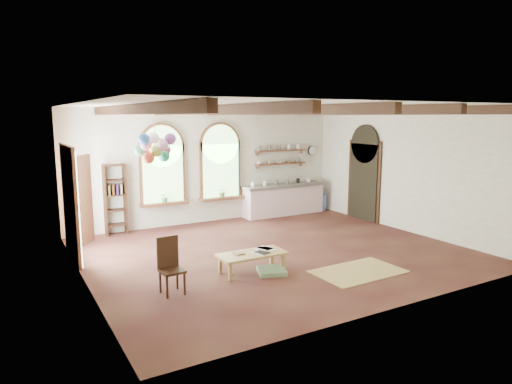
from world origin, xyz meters
TOP-DOWN VIEW (x-y plane):
  - floor at (0.00, 0.00)m, footprint 8.00×8.00m
  - ceiling_beams at (0.00, 0.00)m, footprint 6.20×6.80m
  - window_left at (-1.40, 3.43)m, footprint 1.30×0.28m
  - window_right at (0.30, 3.43)m, footprint 1.30×0.28m
  - left_doorway at (-3.95, 1.80)m, footprint 0.10×1.90m
  - right_doorway at (3.95, 1.50)m, footprint 0.10×1.30m
  - kitchen_counter at (2.30, 3.20)m, footprint 2.68×0.62m
  - wall_shelf_lower at (2.30, 3.38)m, footprint 1.70×0.24m
  - wall_shelf_upper at (2.30, 3.38)m, footprint 1.70×0.24m
  - wall_clock at (3.55, 3.45)m, footprint 0.32×0.04m
  - bookshelf at (-2.70, 3.32)m, footprint 0.53×0.32m
  - coffee_table at (-1.10, -0.91)m, footprint 1.34×0.63m
  - side_chair at (-2.80, -1.17)m, footprint 0.40×0.40m
  - floor_mat at (0.70, -1.93)m, footprint 1.75×1.11m
  - floor_cushion at (-0.80, -1.16)m, footprint 0.66×0.66m
  - water_jug_a at (3.75, 3.20)m, footprint 0.33×0.33m
  - water_jug_b at (3.55, 3.20)m, footprint 0.28×0.28m
  - balloon_cluster at (-2.40, 0.80)m, footprint 0.75×0.75m
  - table_book at (-1.43, -0.81)m, footprint 0.18×0.26m
  - tablet at (-0.92, -0.99)m, footprint 0.27×0.32m
  - potted_plant_left at (-1.40, 3.32)m, footprint 0.27×0.23m
  - potted_plant_right at (0.30, 3.32)m, footprint 0.27×0.23m
  - shelf_cup_a at (1.55, 3.38)m, footprint 0.12×0.10m
  - shelf_cup_b at (1.90, 3.38)m, footprint 0.10×0.10m
  - shelf_bowl_a at (2.25, 3.38)m, footprint 0.22×0.22m
  - shelf_bowl_b at (2.60, 3.38)m, footprint 0.20×0.20m
  - shelf_vase at (2.95, 3.38)m, footprint 0.18×0.18m

SIDE VIEW (x-z plane):
  - floor at x=0.00m, z-range 0.00..0.00m
  - floor_mat at x=0.70m, z-range 0.00..0.02m
  - floor_cushion at x=-0.80m, z-range 0.00..0.09m
  - water_jug_b at x=3.55m, z-range -0.04..0.50m
  - water_jug_a at x=3.75m, z-range -0.04..0.60m
  - side_chair at x=-2.80m, z-range -0.20..0.76m
  - coffee_table at x=-1.10m, z-range 0.15..0.53m
  - tablet at x=-0.92m, z-range 0.38..0.39m
  - table_book at x=-1.43m, z-range 0.38..0.40m
  - kitchen_counter at x=2.30m, z-range 0.01..0.95m
  - potted_plant_left at x=-1.40m, z-range 0.70..1.00m
  - potted_plant_right at x=0.30m, z-range 0.70..1.00m
  - bookshelf at x=-2.70m, z-range 0.00..1.80m
  - right_doorway at x=3.95m, z-range -0.10..2.30m
  - left_doorway at x=-3.95m, z-range -0.10..2.40m
  - wall_shelf_lower at x=2.30m, z-range 1.53..1.57m
  - shelf_bowl_a at x=2.25m, z-range 1.57..1.62m
  - shelf_bowl_b at x=2.60m, z-range 1.57..1.63m
  - shelf_cup_b at x=1.90m, z-range 1.57..1.66m
  - shelf_cup_a at x=1.55m, z-range 1.57..1.67m
  - window_left at x=-1.40m, z-range 0.53..2.73m
  - window_right at x=0.30m, z-range 0.53..2.73m
  - shelf_vase at x=2.95m, z-range 1.57..1.76m
  - wall_clock at x=3.55m, z-range 1.74..2.06m
  - wall_shelf_upper at x=2.30m, z-range 1.93..1.97m
  - balloon_cluster at x=-2.40m, z-range 1.78..2.92m
  - ceiling_beams at x=0.00m, z-range 3.01..3.19m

